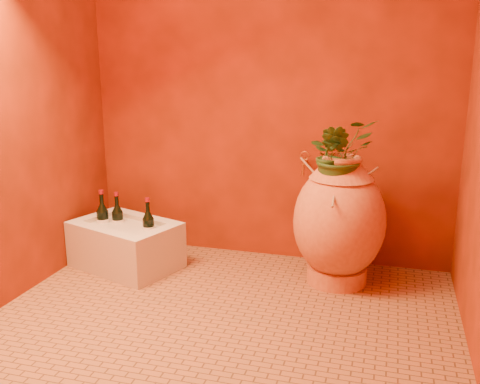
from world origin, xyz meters
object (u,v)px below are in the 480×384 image
(amphora, at_px, (339,221))
(wine_bottle_b, at_px, (103,221))
(wine_bottle_a, at_px, (149,228))
(wine_bottle_c, at_px, (118,221))
(wall_tap, at_px, (304,162))
(stone_basin, at_px, (126,245))

(amphora, height_order, wine_bottle_b, amphora)
(wine_bottle_a, height_order, wine_bottle_b, wine_bottle_b)
(wine_bottle_b, relative_size, wine_bottle_c, 1.05)
(wall_tap, bearing_deg, wine_bottle_c, -164.38)
(wine_bottle_c, bearing_deg, stone_basin, -39.45)
(amphora, distance_m, wine_bottle_b, 1.59)
(stone_basin, relative_size, wine_bottle_a, 2.44)
(wine_bottle_c, xyz_separation_m, wall_tap, (1.21, 0.34, 0.42))
(wine_bottle_c, bearing_deg, amphora, 2.54)
(wine_bottle_c, bearing_deg, wine_bottle_b, -160.50)
(wine_bottle_c, height_order, wall_tap, wall_tap)
(stone_basin, bearing_deg, wine_bottle_c, 140.55)
(wine_bottle_a, bearing_deg, wall_tap, 23.97)
(wine_bottle_c, bearing_deg, wine_bottle_a, -16.86)
(stone_basin, bearing_deg, wall_tap, 20.32)
(wine_bottle_b, bearing_deg, wall_tap, 15.91)
(wine_bottle_b, bearing_deg, amphora, 3.60)
(stone_basin, distance_m, wine_bottle_a, 0.22)
(amphora, distance_m, wine_bottle_c, 1.49)
(wine_bottle_c, relative_size, wall_tap, 2.13)
(stone_basin, distance_m, wine_bottle_c, 0.18)
(amphora, xyz_separation_m, stone_basin, (-1.39, -0.14, -0.25))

